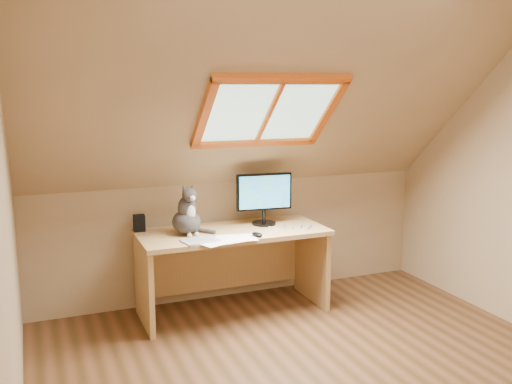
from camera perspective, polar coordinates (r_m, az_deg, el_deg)
name	(u,v)px	position (r m, az deg, el deg)	size (l,w,h in m)	color
room_shell	(351,155)	(3.14, 9.47, 3.64)	(3.52, 3.52, 2.41)	tan
desk	(230,254)	(4.64, -2.64, -6.20)	(1.49, 0.65, 0.68)	tan
monitor	(264,195)	(4.65, 0.82, -0.33)	(0.46, 0.20, 0.43)	black
cat	(187,216)	(4.41, -6.93, -2.40)	(0.27, 0.30, 0.40)	#3E3937
desk_speaker	(139,223)	(4.58, -11.60, -3.06)	(0.09, 0.09, 0.13)	black
graphics_tablet	(200,240)	(4.22, -5.62, -4.84)	(0.26, 0.18, 0.01)	#B2B2B7
mouse	(257,234)	(4.33, 0.11, -4.27)	(0.06, 0.11, 0.03)	black
papers	(225,240)	(4.24, -3.11, -4.79)	(0.35, 0.30, 0.01)	white
cables	(288,228)	(4.58, 3.18, -3.62)	(0.51, 0.26, 0.01)	silver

